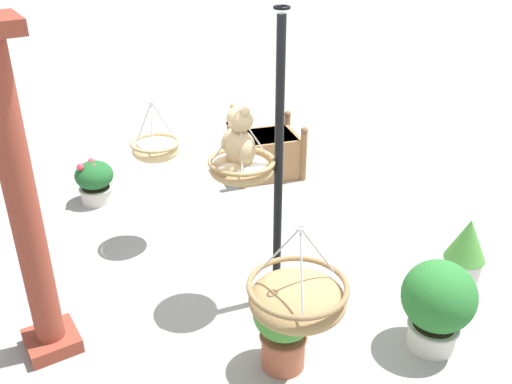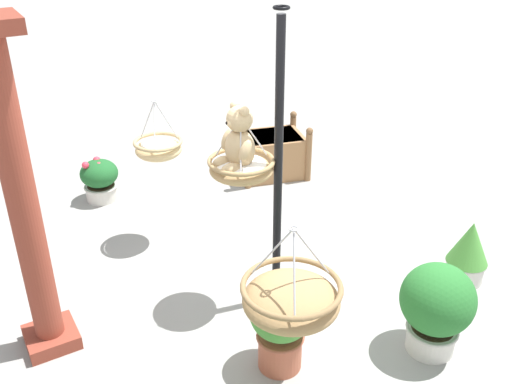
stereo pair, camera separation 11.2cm
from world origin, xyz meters
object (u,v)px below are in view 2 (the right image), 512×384
hanging_basket_with_teddy (241,167)px  potted_plant_bushy_green (468,252)px  teddy_bear (238,141)px  potted_plant_tall_leafy (100,179)px  potted_plant_flowering_red (281,323)px  hanging_basket_left_high (291,298)px  display_pole_central (277,222)px  hanging_basket_right_low (158,148)px  wooden_planter_box (271,153)px  potted_plant_fern_front (437,306)px  greenhouse_pillar_left (24,209)px

hanging_basket_with_teddy → potted_plant_bushy_green: 2.30m
hanging_basket_with_teddy → teddy_bear: size_ratio=1.01×
potted_plant_bushy_green → potted_plant_tall_leafy: bearing=36.6°
teddy_bear → potted_plant_flowering_red: bearing=171.4°
potted_plant_flowering_red → potted_plant_tall_leafy: 3.35m
teddy_bear → potted_plant_flowering_red: size_ratio=0.72×
hanging_basket_with_teddy → teddy_bear: (0.00, 0.02, 0.23)m
hanging_basket_left_high → potted_plant_flowering_red: hanging_basket_left_high is taller
display_pole_central → hanging_basket_left_high: display_pole_central is taller
hanging_basket_with_teddy → hanging_basket_right_low: (1.28, 0.21, -0.26)m
hanging_basket_with_teddy → hanging_basket_left_high: (-1.31, 0.39, -0.25)m
teddy_bear → display_pole_central: bearing=-118.7°
hanging_basket_with_teddy → hanging_basket_left_high: bearing=163.4°
teddy_bear → potted_plant_tall_leafy: (2.47, 0.50, -1.26)m
wooden_planter_box → potted_plant_fern_front: 3.41m
greenhouse_pillar_left → hanging_basket_with_teddy: bearing=-100.0°
hanging_basket_with_teddy → wooden_planter_box: 2.77m
display_pole_central → hanging_basket_right_low: bearing=17.7°
wooden_planter_box → potted_plant_tall_leafy: bearing=78.6°
potted_plant_tall_leafy → hanging_basket_right_low: bearing=-165.2°
hanging_basket_with_teddy → potted_plant_tall_leafy: hanging_basket_with_teddy is taller
hanging_basket_left_high → display_pole_central: bearing=-28.9°
hanging_basket_with_teddy → potted_plant_flowering_red: (-0.85, 0.15, -0.88)m
teddy_bear → hanging_basket_left_high: size_ratio=0.84×
hanging_basket_with_teddy → display_pole_central: bearing=-121.0°
teddy_bear → wooden_planter_box: size_ratio=0.53×
teddy_bear → potted_plant_fern_front: (-1.30, -0.99, -1.09)m
display_pole_central → wooden_planter_box: display_pole_central is taller
display_pole_central → potted_plant_tall_leafy: display_pole_central is taller
potted_plant_bushy_green → display_pole_central: bearing=68.6°
greenhouse_pillar_left → wooden_planter_box: greenhouse_pillar_left is taller
hanging_basket_right_low → wooden_planter_box: (0.77, -1.77, -0.74)m
display_pole_central → hanging_basket_with_teddy: (0.15, 0.25, 0.50)m
hanging_basket_right_low → potted_plant_flowering_red: size_ratio=0.80×
display_pole_central → potted_plant_tall_leafy: size_ratio=4.75×
potted_plant_bushy_green → hanging_basket_right_low: bearing=45.5°
greenhouse_pillar_left → potted_plant_flowering_red: (-1.13, -1.45, -0.82)m
potted_plant_bushy_green → potted_plant_fern_front: bearing=117.8°
hanging_basket_with_teddy → teddy_bear: teddy_bear is taller
potted_plant_fern_front → hanging_basket_left_high: bearing=90.4°
greenhouse_pillar_left → wooden_planter_box: (1.77, -3.17, -0.95)m
teddy_bear → greenhouse_pillar_left: 1.63m
wooden_planter_box → potted_plant_flowering_red: 3.37m
hanging_basket_right_low → hanging_basket_left_high: bearing=176.0°
teddy_bear → hanging_basket_left_high: bearing=164.4°
hanging_basket_left_high → potted_plant_bushy_green: (0.51, -2.31, -0.74)m
hanging_basket_left_high → potted_plant_fern_front: 1.49m
hanging_basket_left_high → potted_plant_tall_leafy: hanging_basket_left_high is taller
potted_plant_flowering_red → potted_plant_tall_leafy: bearing=6.3°
greenhouse_pillar_left → potted_plant_tall_leafy: bearing=-26.3°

